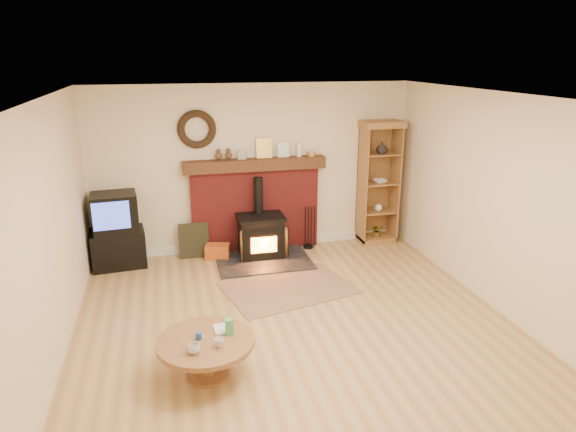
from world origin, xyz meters
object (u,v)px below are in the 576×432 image
object	(u,v)px
tv_unit	(117,232)
coffee_table	(206,347)
wood_stove	(261,238)
curio_cabinet	(378,183)

from	to	relation	value
tv_unit	coffee_table	size ratio (longest dim) A/B	1.17
wood_stove	curio_cabinet	world-z (taller)	curio_cabinet
tv_unit	coffee_table	bearing A→B (deg)	-71.76
curio_cabinet	coffee_table	size ratio (longest dim) A/B	2.13
wood_stove	coffee_table	world-z (taller)	wood_stove
wood_stove	tv_unit	bearing A→B (deg)	174.58
curio_cabinet	coffee_table	bearing A→B (deg)	-134.30
curio_cabinet	wood_stove	bearing A→B (deg)	-171.83
wood_stove	curio_cabinet	xyz separation A→B (m)	(2.00, 0.29, 0.68)
wood_stove	coffee_table	bearing A→B (deg)	-110.75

